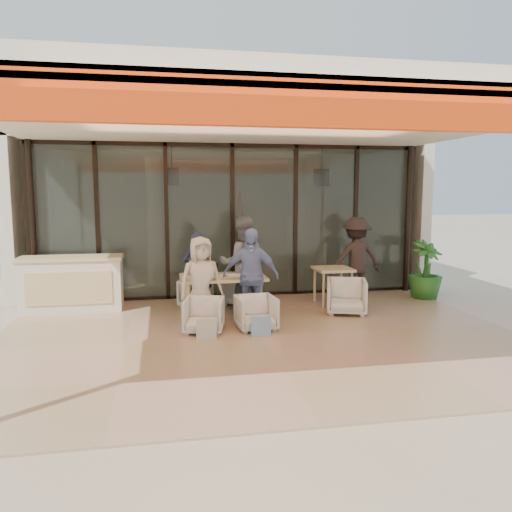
% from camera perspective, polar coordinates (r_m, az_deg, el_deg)
% --- Properties ---
extents(ground, '(70.00, 70.00, 0.00)m').
position_cam_1_polar(ground, '(7.76, 0.52, -9.34)').
color(ground, '#C6B293').
rests_on(ground, ground).
extents(terrace_floor, '(8.00, 6.00, 0.01)m').
position_cam_1_polar(terrace_floor, '(7.76, 0.52, -9.30)').
color(terrace_floor, tan).
rests_on(terrace_floor, ground).
extents(terrace_structure, '(8.00, 6.00, 3.40)m').
position_cam_1_polar(terrace_structure, '(7.23, 0.97, 15.47)').
color(terrace_structure, silver).
rests_on(terrace_structure, ground).
extents(glass_storefront, '(8.08, 0.10, 3.20)m').
position_cam_1_polar(glass_storefront, '(10.40, -2.70, 3.93)').
color(glass_storefront, '#9EADA3').
rests_on(glass_storefront, ground).
extents(interior_block, '(9.05, 3.62, 3.52)m').
position_cam_1_polar(interior_block, '(12.68, -4.16, 7.41)').
color(interior_block, silver).
rests_on(interior_block, ground).
extents(host_counter, '(1.85, 0.65, 1.04)m').
position_cam_1_polar(host_counter, '(9.87, -20.30, -2.97)').
color(host_counter, silver).
rests_on(host_counter, ground).
extents(dining_table, '(1.50, 0.90, 0.93)m').
position_cam_1_polar(dining_table, '(8.87, -3.85, -2.64)').
color(dining_table, beige).
rests_on(dining_table, ground).
extents(chair_far_left, '(0.74, 0.71, 0.61)m').
position_cam_1_polar(chair_far_left, '(9.83, -6.90, -3.93)').
color(chair_far_left, silver).
rests_on(chair_far_left, ground).
extents(chair_far_right, '(0.73, 0.69, 0.64)m').
position_cam_1_polar(chair_far_right, '(9.91, -2.04, -3.70)').
color(chair_far_right, silver).
rests_on(chair_far_right, ground).
extents(chair_near_left, '(0.71, 0.68, 0.62)m').
position_cam_1_polar(chair_near_left, '(7.98, -5.97, -6.58)').
color(chair_near_left, silver).
rests_on(chair_near_left, ground).
extents(chair_near_right, '(0.65, 0.62, 0.62)m').
position_cam_1_polar(chair_near_right, '(8.09, 0.01, -6.34)').
color(chair_near_right, silver).
rests_on(chair_near_right, ground).
extents(diner_navy, '(0.61, 0.47, 1.48)m').
position_cam_1_polar(diner_navy, '(9.26, -6.73, -1.90)').
color(diner_navy, '#1B223C').
rests_on(diner_navy, ground).
extents(diner_grey, '(0.88, 0.69, 1.78)m').
position_cam_1_polar(diner_grey, '(9.33, -1.59, -0.87)').
color(diner_grey, '#5D5D62').
rests_on(diner_grey, ground).
extents(diner_cream, '(0.81, 0.61, 1.49)m').
position_cam_1_polar(diner_cream, '(8.37, -6.30, -2.86)').
color(diner_cream, beige).
rests_on(diner_cream, ground).
extents(diner_periwinkle, '(1.02, 0.62, 1.62)m').
position_cam_1_polar(diner_periwinkle, '(8.47, -0.62, -2.26)').
color(diner_periwinkle, '#7992C9').
rests_on(diner_periwinkle, ground).
extents(tote_bag_cream, '(0.30, 0.10, 0.34)m').
position_cam_1_polar(tote_bag_cream, '(7.63, -5.70, -8.33)').
color(tote_bag_cream, silver).
rests_on(tote_bag_cream, ground).
extents(tote_bag_blue, '(0.30, 0.10, 0.34)m').
position_cam_1_polar(tote_bag_blue, '(7.74, 0.56, -8.05)').
color(tote_bag_blue, '#99BFD8').
rests_on(tote_bag_blue, ground).
extents(side_table, '(0.70, 0.70, 0.74)m').
position_cam_1_polar(side_table, '(9.89, 8.79, -1.95)').
color(side_table, beige).
rests_on(side_table, ground).
extents(side_chair, '(0.87, 0.84, 0.72)m').
position_cam_1_polar(side_chair, '(9.25, 10.30, -4.39)').
color(side_chair, silver).
rests_on(side_chair, ground).
extents(standing_woman, '(1.13, 0.69, 1.71)m').
position_cam_1_polar(standing_woman, '(10.46, 11.35, -0.28)').
color(standing_woman, black).
rests_on(standing_woman, ground).
extents(potted_palm, '(0.87, 0.87, 1.23)m').
position_cam_1_polar(potted_palm, '(10.90, 18.77, -1.52)').
color(potted_palm, '#1E5919').
rests_on(potted_palm, ground).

